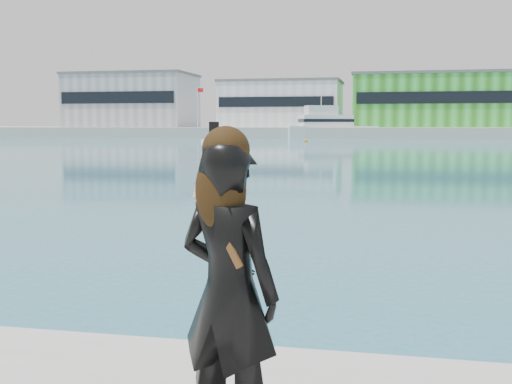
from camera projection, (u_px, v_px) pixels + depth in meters
far_quay at (390, 132)px, 130.41m from camera, size 320.00×40.00×2.00m
warehouse_grey_left at (132, 100)px, 139.22m from camera, size 26.52×16.36×11.50m
warehouse_white at (282, 104)px, 132.44m from camera, size 24.48×15.35×9.50m
warehouse_green at (432, 100)px, 126.12m from camera, size 30.60×16.36×10.50m
flagpole_left at (198, 105)px, 128.99m from camera, size 1.28×0.16×8.00m
motor_yacht at (328, 126)px, 117.19m from camera, size 17.19×11.08×7.82m
buoy_far at (306, 142)px, 94.57m from camera, size 0.50×0.50×0.50m
woman at (228, 283)px, 3.44m from camera, size 0.70×0.58×1.74m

